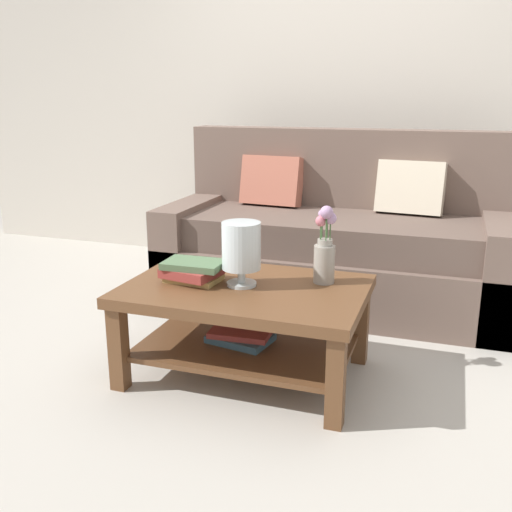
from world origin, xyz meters
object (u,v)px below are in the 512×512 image
object	(u,v)px
coffee_table	(245,311)
glass_hurricane_vase	(241,248)
book_stack_main	(193,271)
couch	(336,244)
flower_pitcher	(325,250)

from	to	relation	value
coffee_table	glass_hurricane_vase	distance (m)	0.30
coffee_table	book_stack_main	xyz separation A→B (m)	(-0.25, -0.02, 0.17)
coffee_table	glass_hurricane_vase	bearing A→B (deg)	-177.25
coffee_table	couch	bearing A→B (deg)	81.04
book_stack_main	couch	bearing A→B (deg)	69.91
couch	flower_pitcher	distance (m)	1.05
couch	glass_hurricane_vase	world-z (taller)	couch
couch	glass_hurricane_vase	size ratio (longest dim) A/B	7.20
couch	flower_pitcher	world-z (taller)	couch
flower_pitcher	glass_hurricane_vase	bearing A→B (deg)	-154.96
flower_pitcher	couch	bearing A→B (deg)	98.02
couch	book_stack_main	size ratio (longest dim) A/B	7.37
couch	coffee_table	size ratio (longest dim) A/B	1.94
couch	coffee_table	distance (m)	1.19
couch	book_stack_main	distance (m)	1.27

